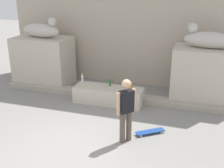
% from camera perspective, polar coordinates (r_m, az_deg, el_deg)
% --- Properties ---
extents(ground_plane, '(40.00, 40.00, 0.00)m').
position_cam_1_polar(ground_plane, '(7.09, -8.47, -13.17)').
color(ground_plane, gray).
extents(facade_wall, '(9.32, 0.60, 5.92)m').
position_cam_1_polar(facade_wall, '(11.03, 3.18, 15.43)').
color(facade_wall, '#BAAB97').
rests_on(facade_wall, ground_plane).
extents(pedestal_left, '(2.14, 1.32, 1.84)m').
position_cam_1_polar(pedestal_left, '(11.38, -13.61, 4.58)').
color(pedestal_left, beige).
rests_on(pedestal_left, ground_plane).
extents(pedestal_right, '(2.14, 1.32, 1.84)m').
position_cam_1_polar(pedestal_right, '(9.83, 18.29, 1.66)').
color(pedestal_right, beige).
rests_on(pedestal_right, ground_plane).
extents(statue_reclining_left, '(1.66, 0.76, 0.78)m').
position_cam_1_polar(statue_reclining_left, '(11.11, -13.97, 10.54)').
color(statue_reclining_left, beige).
rests_on(statue_reclining_left, pedestal_left).
extents(statue_reclining_right, '(1.64, 0.68, 0.78)m').
position_cam_1_polar(statue_reclining_right, '(9.54, 18.86, 8.54)').
color(statue_reclining_right, beige).
rests_on(statue_reclining_right, pedestal_right).
extents(ledge_block, '(2.29, 0.75, 0.54)m').
position_cam_1_polar(ledge_block, '(9.42, -0.75, -2.28)').
color(ledge_block, beige).
rests_on(ledge_block, ground_plane).
extents(skater, '(0.39, 0.43, 1.67)m').
position_cam_1_polar(skater, '(6.97, 2.85, -4.89)').
color(skater, brown).
rests_on(skater, ground_plane).
extents(skateboard, '(0.76, 0.64, 0.08)m').
position_cam_1_polar(skateboard, '(7.74, 7.73, -9.49)').
color(skateboard, navy).
rests_on(skateboard, ground_plane).
extents(bottle_green, '(0.07, 0.07, 0.30)m').
position_cam_1_polar(bottle_green, '(9.42, -0.38, 0.29)').
color(bottle_green, '#1E722D').
rests_on(bottle_green, ledge_block).
extents(bottle_orange, '(0.07, 0.07, 0.27)m').
position_cam_1_polar(bottle_orange, '(9.12, 3.96, -0.52)').
color(bottle_orange, orange).
rests_on(bottle_orange, ledge_block).
extents(bottle_clear, '(0.07, 0.07, 0.33)m').
position_cam_1_polar(bottle_clear, '(9.82, -6.00, 1.12)').
color(bottle_clear, silver).
rests_on(bottle_clear, ledge_block).
extents(stair_step, '(8.17, 0.50, 0.18)m').
position_cam_1_polar(stair_step, '(9.87, 0.02, -2.37)').
color(stair_step, '#A9A08F').
rests_on(stair_step, ground_plane).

